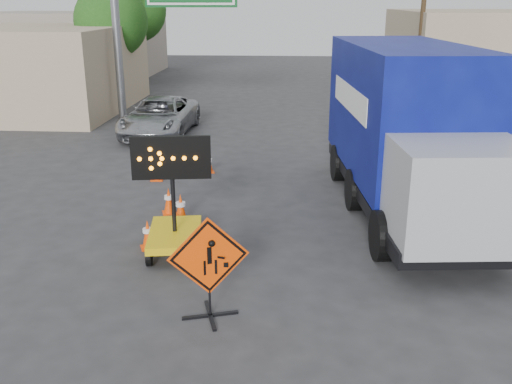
# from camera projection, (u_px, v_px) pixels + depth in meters

# --- Properties ---
(ground) EXTENTS (100.00, 100.00, 0.00)m
(ground) POSITION_uv_depth(u_px,v_px,m) (195.00, 346.00, 9.00)
(ground) COLOR #2D2D30
(ground) RESTS_ON ground
(curb_right) EXTENTS (0.40, 60.00, 0.12)m
(curb_right) POSITION_uv_depth(u_px,v_px,m) (438.00, 136.00, 22.68)
(curb_right) COLOR gray
(curb_right) RESTS_ON ground
(sidewalk_right) EXTENTS (4.00, 60.00, 0.15)m
(sidewalk_right) POSITION_uv_depth(u_px,v_px,m) (498.00, 137.00, 22.52)
(sidewalk_right) COLOR gray
(sidewalk_right) RESTS_ON ground
(storefront_left_far) EXTENTS (12.00, 10.00, 4.40)m
(storefront_left_far) POSITION_uv_depth(u_px,v_px,m) (70.00, 44.00, 41.45)
(storefront_left_far) COLOR gray
(storefront_left_far) RESTS_ON ground
(building_right_far) EXTENTS (10.00, 14.00, 4.60)m
(building_right_far) POSITION_uv_depth(u_px,v_px,m) (481.00, 49.00, 35.76)
(building_right_far) COLOR tan
(building_right_far) RESTS_ON ground
(highway_gantry) EXTENTS (6.18, 0.38, 6.90)m
(highway_gantry) POSITION_uv_depth(u_px,v_px,m) (161.00, 3.00, 24.66)
(highway_gantry) COLOR slate
(highway_gantry) RESTS_ON ground
(utility_pole_far) EXTENTS (1.80, 0.26, 9.00)m
(utility_pole_far) POSITION_uv_depth(u_px,v_px,m) (423.00, 11.00, 29.66)
(utility_pole_far) COLOR #3E2D1A
(utility_pole_far) RESTS_ON ground
(tree_left_near) EXTENTS (3.71, 3.71, 6.03)m
(tree_left_near) POSITION_uv_depth(u_px,v_px,m) (111.00, 22.00, 29.01)
(tree_left_near) COLOR #3E2D1A
(tree_left_near) RESTS_ON ground
(tree_left_far) EXTENTS (4.10, 4.10, 6.66)m
(tree_left_far) POSITION_uv_depth(u_px,v_px,m) (134.00, 10.00, 36.50)
(tree_left_far) COLOR #3E2D1A
(tree_left_far) RESTS_ON ground
(construction_sign) EXTENTS (1.33, 0.96, 1.84)m
(construction_sign) POSITION_uv_depth(u_px,v_px,m) (209.00, 266.00, 9.54)
(construction_sign) COLOR black
(construction_sign) RESTS_ON ground
(arrow_board) EXTENTS (1.63, 1.95, 2.58)m
(arrow_board) POSITION_uv_depth(u_px,v_px,m) (175.00, 227.00, 12.19)
(arrow_board) COLOR #DEB70C
(arrow_board) RESTS_ON ground
(pickup_truck) EXTENTS (2.58, 5.36, 1.47)m
(pickup_truck) POSITION_uv_depth(u_px,v_px,m) (160.00, 116.00, 23.02)
(pickup_truck) COLOR #A3A5AA
(pickup_truck) RESTS_ON ground
(box_truck) EXTENTS (3.43, 8.97, 4.16)m
(box_truck) POSITION_uv_depth(u_px,v_px,m) (407.00, 139.00, 14.28)
(box_truck) COLOR black
(box_truck) RESTS_ON ground
(cone_a) EXTENTS (0.44, 0.44, 0.66)m
(cone_a) POSITION_uv_depth(u_px,v_px,m) (148.00, 234.00, 12.47)
(cone_a) COLOR #FA4405
(cone_a) RESTS_ON ground
(cone_b) EXTENTS (0.45, 0.45, 0.72)m
(cone_b) POSITION_uv_depth(u_px,v_px,m) (181.00, 208.00, 13.96)
(cone_b) COLOR #FA4405
(cone_b) RESTS_ON ground
(cone_c) EXTENTS (0.44, 0.44, 0.68)m
(cone_c) POSITION_uv_depth(u_px,v_px,m) (169.00, 201.00, 14.52)
(cone_c) COLOR #FA4405
(cone_c) RESTS_ON ground
(cone_d) EXTENTS (0.40, 0.40, 0.73)m
(cone_d) POSITION_uv_depth(u_px,v_px,m) (157.00, 168.00, 17.22)
(cone_d) COLOR #FA4405
(cone_d) RESTS_ON ground
(cone_e) EXTENTS (0.40, 0.40, 0.63)m
(cone_e) POSITION_uv_depth(u_px,v_px,m) (209.00, 163.00, 18.00)
(cone_e) COLOR #FA4405
(cone_e) RESTS_ON ground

